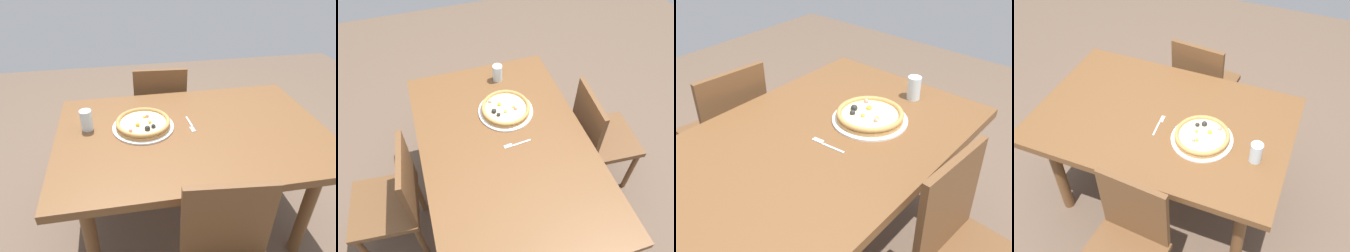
% 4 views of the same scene
% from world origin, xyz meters
% --- Properties ---
extents(ground_plane, '(6.00, 6.00, 0.00)m').
position_xyz_m(ground_plane, '(0.00, 0.00, 0.00)').
color(ground_plane, brown).
extents(dining_table, '(1.50, 0.97, 0.74)m').
position_xyz_m(dining_table, '(0.00, 0.00, 0.65)').
color(dining_table, brown).
rests_on(dining_table, ground).
extents(chair_near, '(0.43, 0.43, 0.87)m').
position_xyz_m(chair_near, '(0.09, -0.70, 0.48)').
color(chair_near, brown).
rests_on(chair_near, ground).
extents(plate, '(0.35, 0.35, 0.01)m').
position_xyz_m(plate, '(0.27, -0.08, 0.74)').
color(plate, white).
rests_on(plate, dining_table).
extents(pizza, '(0.31, 0.31, 0.05)m').
position_xyz_m(pizza, '(0.27, -0.08, 0.77)').
color(pizza, '#B78447').
rests_on(pizza, plate).
extents(fork, '(0.03, 0.17, 0.00)m').
position_xyz_m(fork, '(0.00, -0.05, 0.74)').
color(fork, silver).
rests_on(fork, dining_table).
extents(drinking_glass, '(0.07, 0.07, 0.12)m').
position_xyz_m(drinking_glass, '(0.58, -0.12, 0.80)').
color(drinking_glass, silver).
rests_on(drinking_glass, dining_table).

